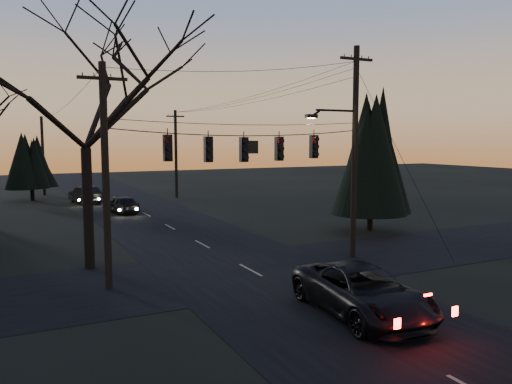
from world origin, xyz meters
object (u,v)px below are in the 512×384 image
utility_pole_left (109,289)px  suv_near (362,292)px  utility_pole_far_l (45,195)px  sedan_oncoming_a (123,204)px  bare_tree_left (84,98)px  evergreen_right (371,157)px  sedan_oncoming_b (85,195)px  utility_pole_far_r (177,197)px  utility_pole_right (352,257)px

utility_pole_left → suv_near: bearing=-44.3°
utility_pole_far_l → sedan_oncoming_a: utility_pole_far_l is taller
bare_tree_left → evergreen_right: bare_tree_left is taller
sedan_oncoming_b → utility_pole_left: bearing=71.4°
utility_pole_far_r → utility_pole_far_l: utility_pole_far_r is taller
bare_tree_left → sedan_oncoming_a: bearing=73.6°
evergreen_right → sedan_oncoming_a: evergreen_right is taller
utility_pole_right → evergreen_right: (5.45, 5.39, 4.62)m
utility_pole_left → utility_pole_far_l: size_ratio=1.06×
sedan_oncoming_a → bare_tree_left: bearing=66.2°
evergreen_right → suv_near: size_ratio=1.42×
utility_pole_right → utility_pole_left: bearing=180.0°
utility_pole_right → suv_near: bearing=-125.3°
suv_near → sedan_oncoming_b: suv_near is taller
utility_pole_left → sedan_oncoming_a: (4.54, 19.62, 0.68)m
utility_pole_far_r → bare_tree_left: bare_tree_left is taller
utility_pole_right → sedan_oncoming_a: 20.83m
bare_tree_left → sedan_oncoming_b: (3.00, 23.70, -6.68)m
evergreen_right → suv_near: bearing=-130.2°
utility_pole_left → utility_pole_far_r: same height
utility_pole_left → bare_tree_left: bare_tree_left is taller
utility_pole_left → sedan_oncoming_b: (2.80, 27.19, 0.75)m
sedan_oncoming_a → utility_pole_right: bearing=102.1°
evergreen_right → utility_pole_right: bearing=-135.3°
utility_pole_left → utility_pole_far_r: bearing=67.7°
suv_near → sedan_oncoming_a: size_ratio=1.41×
utility_pole_right → sedan_oncoming_b: (-8.70, 27.19, 0.75)m
utility_pole_far_l → sedan_oncoming_b: bearing=-72.4°
suv_near → bare_tree_left: bearing=129.1°
utility_pole_far_l → utility_pole_left: bearing=-90.0°
suv_near → utility_pole_right: bearing=59.1°
utility_pole_right → utility_pole_far_r: bearing=90.0°
evergreen_right → sedan_oncoming_a: 19.29m
suv_near → sedan_oncoming_a: 26.35m
sedan_oncoming_a → utility_pole_left: bearing=69.6°
utility_pole_right → utility_pole_far_l: bearing=107.7°
utility_pole_far_r → evergreen_right: 23.71m
bare_tree_left → evergreen_right: (17.15, 1.89, -2.81)m
utility_pole_far_r → sedan_oncoming_a: bearing=-129.7°
utility_pole_far_r → suv_near: (-4.70, -34.63, 0.79)m
utility_pole_left → bare_tree_left: bearing=93.2°
sedan_oncoming_b → suv_near: bearing=84.0°
sedan_oncoming_b → utility_pole_far_r: bearing=172.6°
sedan_oncoming_a → sedan_oncoming_b: bearing=-84.4°
evergreen_right → sedan_oncoming_a: bearing=131.1°
evergreen_right → utility_pole_far_l: bearing=119.0°
utility_pole_far_l → utility_pole_right: bearing=-72.3°
utility_pole_right → utility_pole_far_r: 28.00m
utility_pole_far_l → sedan_oncoming_b: size_ratio=1.76×
utility_pole_right → suv_near: utility_pole_right is taller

